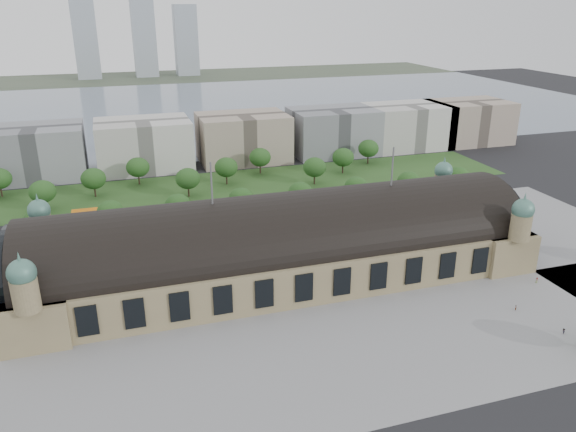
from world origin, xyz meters
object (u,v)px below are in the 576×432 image
object	(u,v)px
traffic_car_6	(409,215)
bus_west	(194,240)
traffic_car_5	(309,216)
parked_car_4	(145,262)
parked_car_5	(191,251)
bus_mid	(272,232)
parked_car_0	(78,271)
pedestrian_0	(537,280)
traffic_car_3	(172,229)
parked_car_2	(27,277)
pedestrian_4	(563,331)
bus_east	(303,227)
traffic_car_4	(255,231)
petrol_station	(95,214)
traffic_car_2	(37,258)
parked_car_1	(4,277)
pedestrian_1	(516,308)
parked_car_6	(208,249)
parked_car_3	(108,267)

from	to	relation	value
traffic_car_6	bus_west	distance (m)	83.14
traffic_car_5	parked_car_4	distance (m)	67.19
parked_car_5	bus_mid	distance (m)	29.98
parked_car_0	pedestrian_0	world-z (taller)	pedestrian_0
bus_west	traffic_car_5	bearing A→B (deg)	-76.67
traffic_car_3	traffic_car_6	xyz separation A→B (m)	(89.19, -13.70, -0.11)
parked_car_2	parked_car_5	world-z (taller)	parked_car_2
bus_west	pedestrian_4	size ratio (longest dim) A/B	7.65
bus_east	pedestrian_0	bearing A→B (deg)	-141.51
traffic_car_4	traffic_car_5	size ratio (longest dim) A/B	0.98
bus_west	petrol_station	bearing A→B (deg)	43.10
traffic_car_5	pedestrian_4	world-z (taller)	pedestrian_4
traffic_car_2	parked_car_1	xyz separation A→B (m)	(-8.20, -10.94, 0.01)
traffic_car_2	bus_west	distance (m)	50.38
parked_car_4	parked_car_5	bearing A→B (deg)	79.51
parked_car_4	pedestrian_0	distance (m)	119.58
parked_car_0	pedestrian_4	size ratio (longest dim) A/B	3.00
bus_mid	pedestrian_0	world-z (taller)	bus_mid
parked_car_1	parked_car_2	bearing A→B (deg)	50.31
bus_west	pedestrian_0	bearing A→B (deg)	-123.84
traffic_car_4	traffic_car_6	bearing A→B (deg)	90.19
traffic_car_5	bus_mid	bearing A→B (deg)	128.03
pedestrian_0	bus_west	bearing A→B (deg)	133.33
pedestrian_4	bus_east	bearing A→B (deg)	-132.07
parked_car_2	pedestrian_1	xyz separation A→B (m)	(127.54, -60.13, 0.13)
parked_car_6	pedestrian_4	xyz separation A→B (m)	(75.90, -76.49, 0.09)
parked_car_2	pedestrian_4	world-z (taller)	pedestrian_4
traffic_car_2	traffic_car_6	world-z (taller)	traffic_car_2
traffic_car_5	pedestrian_1	bearing A→B (deg)	-157.03
traffic_car_4	parked_car_4	xyz separation A→B (m)	(-39.84, -14.43, 0.06)
petrol_station	parked_car_1	distance (m)	49.21
traffic_car_5	parked_car_6	bearing A→B (deg)	117.21
traffic_car_5	traffic_car_2	bearing A→B (deg)	98.51
parked_car_5	petrol_station	bearing A→B (deg)	-179.40
bus_west	bus_east	size ratio (longest dim) A/B	1.08
bus_mid	bus_west	bearing A→B (deg)	87.00
parked_car_4	bus_west	world-z (taller)	bus_west
traffic_car_2	traffic_car_3	xyz separation A→B (m)	(44.25, 11.79, 0.00)
parked_car_2	pedestrian_1	world-z (taller)	pedestrian_1
parked_car_5	bus_mid	world-z (taller)	bus_mid
parked_car_3	parked_car_5	xyz separation A→B (m)	(26.43, 4.00, -0.13)
parked_car_4	bus_west	size ratio (longest dim) A/B	0.38
bus_west	bus_east	bearing A→B (deg)	-91.33
bus_mid	pedestrian_4	size ratio (longest dim) A/B	7.75
petrol_station	parked_car_4	size ratio (longest dim) A/B	2.99
traffic_car_2	pedestrian_0	world-z (taller)	pedestrian_0
traffic_car_3	traffic_car_5	distance (m)	51.90
bus_east	parked_car_6	bearing A→B (deg)	97.87
traffic_car_3	parked_car_6	distance (m)	23.57
parked_car_1	parked_car_0	bearing A→B (deg)	59.55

